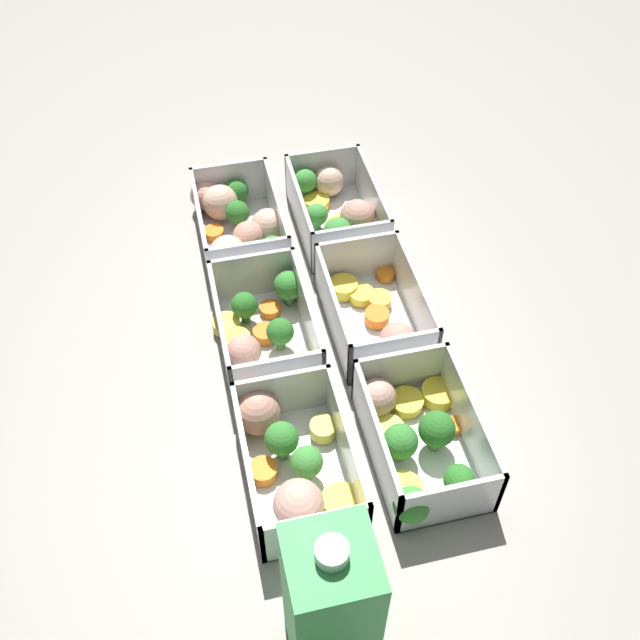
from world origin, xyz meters
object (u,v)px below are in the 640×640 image
(container_near_center, at_px, (376,313))
(container_far_left, at_px, (290,459))
(container_near_right, at_px, (338,211))
(container_far_right, at_px, (237,223))
(juice_carton, at_px, (330,608))
(container_far_center, at_px, (263,327))
(container_near_left, at_px, (416,438))

(container_near_center, height_order, container_far_left, same)
(container_near_right, height_order, container_far_left, same)
(container_far_right, distance_m, juice_carton, 0.55)
(juice_carton, bearing_deg, container_near_center, -22.09)
(container_near_right, height_order, container_far_right, same)
(container_near_right, xyz_separation_m, juice_carton, (-0.54, 0.14, 0.07))
(juice_carton, bearing_deg, container_far_center, -1.29)
(container_far_center, bearing_deg, container_far_left, 178.29)
(container_near_left, distance_m, container_far_right, 0.39)
(juice_carton, bearing_deg, container_far_left, -0.85)
(container_far_left, xyz_separation_m, juice_carton, (-0.18, 0.00, 0.07))
(container_far_center, xyz_separation_m, container_far_right, (0.18, 0.00, 0.00))
(container_far_right, bearing_deg, container_far_center, -179.51)
(container_far_left, bearing_deg, container_far_center, -1.71)
(container_near_left, relative_size, container_far_left, 0.98)
(container_near_center, height_order, container_far_right, same)
(container_near_center, xyz_separation_m, container_far_left, (-0.17, 0.14, 0.00))
(container_near_center, bearing_deg, container_far_center, 86.71)
(container_far_left, distance_m, juice_carton, 0.19)
(container_near_center, xyz_separation_m, juice_carton, (-0.35, 0.14, 0.07))
(container_far_center, bearing_deg, container_near_right, -36.82)
(container_near_left, distance_m, container_near_center, 0.18)
(container_near_right, xyz_separation_m, container_far_center, (-0.18, 0.13, -0.00))
(container_far_left, relative_size, container_far_center, 1.10)
(container_near_right, distance_m, container_far_center, 0.22)
(container_near_right, relative_size, container_far_left, 0.98)
(container_near_center, bearing_deg, container_near_left, 177.06)
(container_near_left, height_order, container_far_right, same)
(container_near_right, xyz_separation_m, container_far_left, (-0.36, 0.14, 0.00))
(container_far_center, bearing_deg, juice_carton, 178.71)
(container_far_left, height_order, juice_carton, juice_carton)
(juice_carton, bearing_deg, container_near_left, -37.49)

